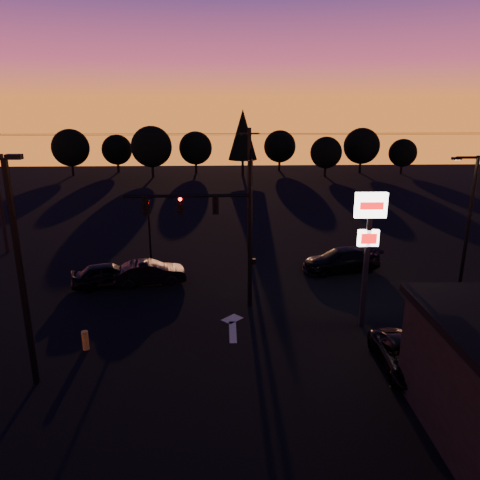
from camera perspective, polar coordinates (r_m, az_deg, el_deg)
The scene contains 23 objects.
ground at distance 22.50m, azimuth -2.13°, elevation -12.36°, with size 120.00×120.00×0.00m, color black.
lane_arrow at distance 23.96m, azimuth -0.92°, elevation -10.38°, with size 1.20×3.10×0.01m.
traffic_signal_mast at distance 24.38m, azimuth -2.50°, elevation 2.51°, with size 6.79×0.52×8.58m.
secondary_signal at distance 32.56m, azimuth -11.04°, elevation 2.14°, with size 0.30×0.31×4.35m.
parking_lot_light at distance 19.15m, azimuth -25.38°, elevation -2.18°, with size 1.25×0.30×9.14m.
pylon_sign at distance 23.04m, azimuth 15.42°, elevation 0.98°, with size 1.50×0.28×6.80m.
streetlight at distance 29.41m, azimuth 26.00°, elevation 2.27°, with size 1.55×0.35×8.00m.
utility_pole_1 at distance 34.28m, azimuth 1.13°, elevation 6.16°, with size 1.40×0.26×9.00m.
power_wires at distance 33.76m, azimuth 1.17°, elevation 12.80°, with size 36.00×1.22×0.07m.
bollard at distance 22.83m, azimuth -18.33°, elevation -11.54°, with size 0.30×0.30×0.90m, color gold.
tree_0 at distance 73.37m, azimuth -19.96°, elevation 10.53°, with size 5.36×5.36×6.74m.
tree_1 at distance 74.77m, azimuth -14.77°, elevation 10.59°, with size 4.54×4.54×5.71m.
tree_2 at distance 68.69m, azimuth -10.74°, elevation 11.12°, with size 5.77×5.78×7.26m.
tree_3 at distance 72.10m, azimuth -5.44°, elevation 11.10°, with size 4.95×4.95×6.22m.
tree_4 at distance 68.87m, azimuth 0.34°, elevation 12.72°, with size 4.18×4.18×9.50m.
tree_5 at distance 74.51m, azimuth 4.87°, elevation 11.30°, with size 4.95×4.95×6.22m.
tree_6 at distance 69.65m, azimuth 10.45°, elevation 10.44°, with size 4.54×4.54×5.71m.
tree_7 at distance 73.97m, azimuth 14.61°, elevation 11.03°, with size 5.36×5.36×6.74m.
tree_8 at distance 75.05m, azimuth 19.23°, elevation 10.00°, with size 4.12×4.12×5.19m.
car_left at distance 29.52m, azimuth -15.78°, elevation -4.09°, with size 1.73×4.31×1.47m, color black.
car_mid at distance 29.31m, azimuth -10.96°, elevation -3.93°, with size 1.52×4.36×1.44m, color black.
car_right at distance 31.56m, azimuth 12.21°, elevation -2.41°, with size 2.11×5.19×1.51m, color black.
suv_parked at distance 21.38m, azimuth 19.42°, elevation -13.22°, with size 2.03×4.39×1.22m, color black.
Camera 1 is at (0.10, -19.62, 11.01)m, focal length 35.00 mm.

